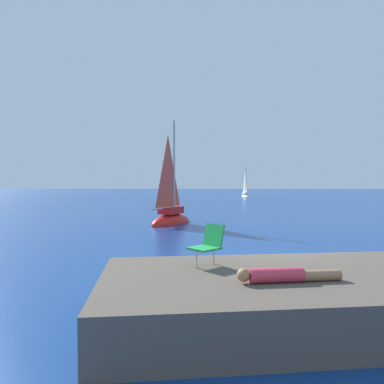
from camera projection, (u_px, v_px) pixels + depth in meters
ground_plane at (259, 269)px, 10.21m from camera, size 160.00×160.00×0.00m
shore_ledge at (288, 297)px, 6.51m from camera, size 6.98×4.14×0.84m
boulder_seaward at (147, 286)px, 8.60m from camera, size 0.90×0.79×0.63m
boulder_inland at (179, 289)px, 8.40m from camera, size 1.77×1.78×0.94m
sailboat_near at (171, 218)px, 20.40m from camera, size 2.71×3.46×6.38m
sailboat_far at (245, 195)px, 49.59m from camera, size 1.26×2.47×4.49m
person_sunbather at (284, 275)px, 5.97m from camera, size 1.76×0.41×0.25m
beach_chair at (209, 243)px, 7.12m from camera, size 0.76×0.76×0.80m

